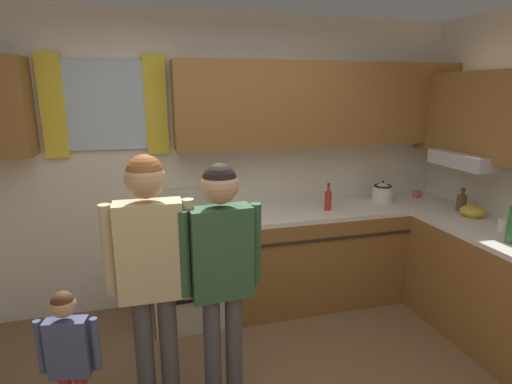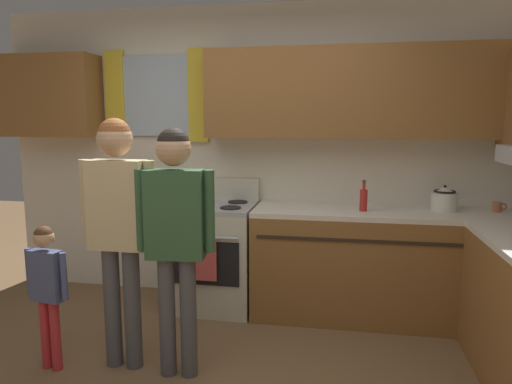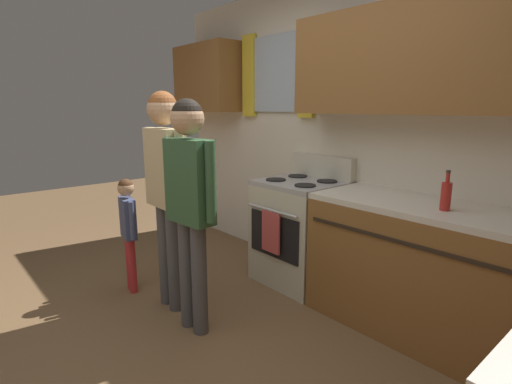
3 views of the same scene
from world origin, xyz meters
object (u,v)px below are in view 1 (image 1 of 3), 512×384
object	(u,v)px
adult_holding_child	(151,261)
mixing_bowl	(473,211)
cup_terracotta	(416,194)
mug_ceramic_white	(504,225)
adult_in_plaid	(221,262)
stove_oven	(192,266)
bottle_squat_brown	(462,202)
bottle_sauce_red	(328,200)
small_child	(69,353)
stovetop_kettle	(382,192)

from	to	relation	value
adult_holding_child	mixing_bowl	bearing A→B (deg)	10.87
cup_terracotta	mixing_bowl	size ratio (longest dim) A/B	0.53
mug_ceramic_white	mixing_bowl	bearing A→B (deg)	83.46
adult_in_plaid	stove_oven	bearing A→B (deg)	92.87
mug_ceramic_white	mixing_bowl	world-z (taller)	mixing_bowl
cup_terracotta	adult_holding_child	xyz separation A→B (m)	(-2.60, -1.17, 0.08)
mixing_bowl	stove_oven	bearing A→B (deg)	166.10
bottle_squat_brown	mug_ceramic_white	world-z (taller)	bottle_squat_brown
stove_oven	mixing_bowl	bearing A→B (deg)	-13.90
stove_oven	bottle_sauce_red	size ratio (longest dim) A/B	4.48
stove_oven	bottle_squat_brown	xyz separation A→B (m)	(2.37, -0.40, 0.51)
bottle_squat_brown	mug_ceramic_white	bearing A→B (deg)	-98.48
stove_oven	small_child	bearing A→B (deg)	-122.92
stovetop_kettle	adult_in_plaid	distance (m)	2.16
stove_oven	cup_terracotta	bearing A→B (deg)	2.10
bottle_sauce_red	stove_oven	bearing A→B (deg)	176.90
stove_oven	bottle_sauce_red	world-z (taller)	bottle_sauce_red
stove_oven	small_child	distance (m)	1.45
bottle_sauce_red	adult_in_plaid	world-z (taller)	adult_in_plaid
bottle_squat_brown	adult_holding_child	bearing A→B (deg)	-165.70
mixing_bowl	small_child	xyz separation A→B (m)	(-3.12, -0.63, -0.35)
adult_holding_child	stovetop_kettle	bearing A→B (deg)	27.63
bottle_sauce_red	bottle_squat_brown	bearing A→B (deg)	-16.20
mixing_bowl	bottle_sauce_red	bearing A→B (deg)	155.21
bottle_sauce_red	adult_in_plaid	xyz separation A→B (m)	(-1.17, -1.06, -0.01)
stove_oven	adult_in_plaid	distance (m)	1.25
mug_ceramic_white	adult_holding_child	world-z (taller)	adult_holding_child
mixing_bowl	adult_in_plaid	distance (m)	2.34
adult_in_plaid	bottle_sauce_red	bearing A→B (deg)	42.29
mixing_bowl	small_child	bearing A→B (deg)	-168.50
stovetop_kettle	adult_holding_child	size ratio (longest dim) A/B	0.17
cup_terracotta	mixing_bowl	world-z (taller)	mixing_bowl
stove_oven	mug_ceramic_white	size ratio (longest dim) A/B	8.76
adult_in_plaid	small_child	xyz separation A→B (m)	(-0.84, -0.08, -0.39)
cup_terracotta	mug_ceramic_white	bearing A→B (deg)	-88.30
bottle_squat_brown	mixing_bowl	xyz separation A→B (m)	(-0.04, -0.18, -0.03)
mixing_bowl	small_child	distance (m)	3.20
bottle_sauce_red	mug_ceramic_white	bearing A→B (deg)	-39.18
bottle_sauce_red	bottle_squat_brown	xyz separation A→B (m)	(1.14, -0.33, -0.02)
adult_in_plaid	small_child	bearing A→B (deg)	-174.55
mug_ceramic_white	adult_in_plaid	world-z (taller)	adult_in_plaid
bottle_sauce_red	cup_terracotta	xyz separation A→B (m)	(1.04, 0.15, -0.05)
stove_oven	adult_holding_child	distance (m)	1.27
bottle_sauce_red	bottle_squat_brown	size ratio (longest dim) A/B	1.20
stovetop_kettle	stove_oven	bearing A→B (deg)	-178.19
bottle_sauce_red	small_child	xyz separation A→B (m)	(-2.01, -1.14, -0.39)
bottle_sauce_red	adult_holding_child	xyz separation A→B (m)	(-1.56, -1.02, 0.03)
mixing_bowl	adult_holding_child	distance (m)	2.72
mixing_bowl	adult_in_plaid	size ratio (longest dim) A/B	0.13
adult_holding_child	small_child	size ratio (longest dim) A/B	1.70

